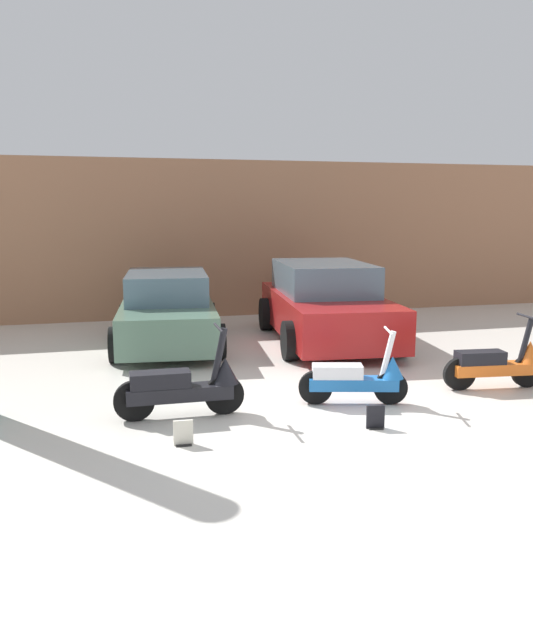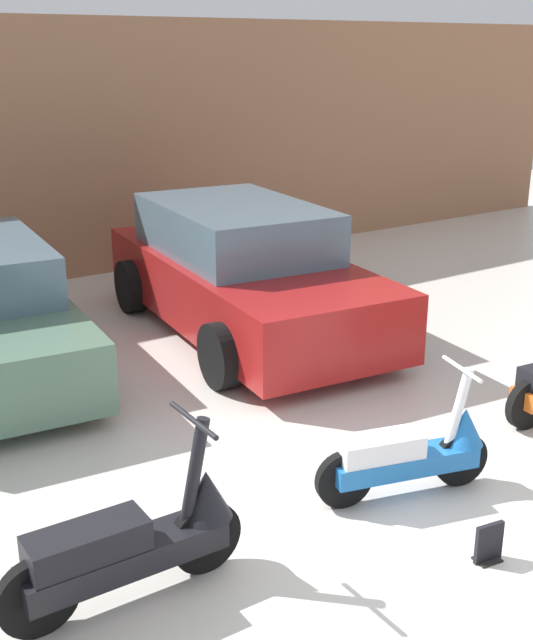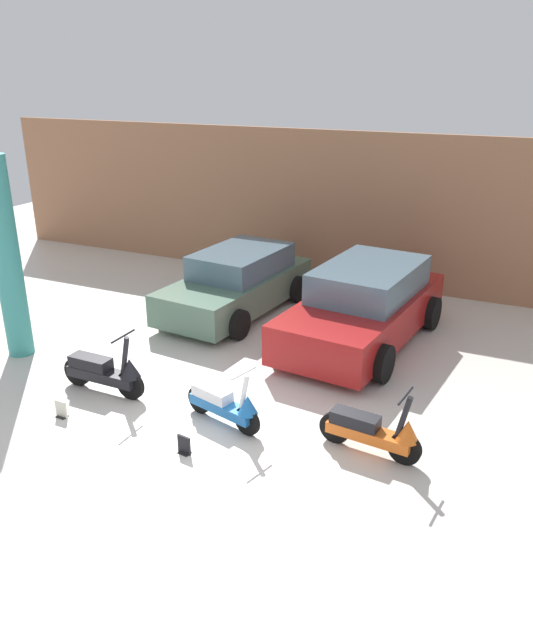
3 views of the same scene
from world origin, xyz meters
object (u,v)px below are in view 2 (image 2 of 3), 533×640
Objects in this scene: car_rear_center at (243,272)px; scooter_front_right at (412,452)px; placard_near_right_scooter at (489,545)px; scooter_front_left at (136,541)px.

scooter_front_right is at bearing -7.65° from car_rear_center.
scooter_front_right is 0.90m from placard_near_right_scooter.
scooter_front_left is at bearing -33.75° from car_rear_center.
placard_near_right_scooter is (-1.03, -4.51, -0.56)m from car_rear_center.
scooter_front_right is 5.03× the size of placard_near_right_scooter.
scooter_front_left reaches higher than placard_near_right_scooter.
scooter_front_left is 2.11m from scooter_front_right.
placard_near_right_scooter is at bearing -6.97° from car_rear_center.
car_rear_center is (0.88, 3.65, 0.34)m from scooter_front_right.
car_rear_center is at bearing 91.36° from scooter_front_right.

